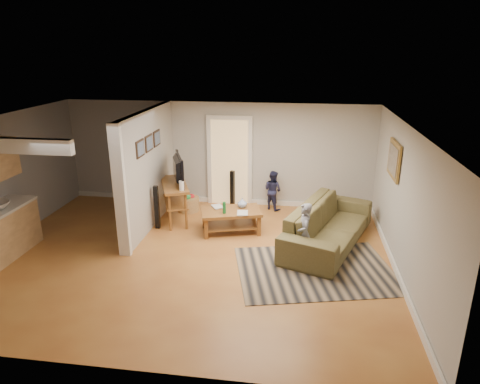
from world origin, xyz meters
The scene contains 11 objects.
ground centered at (0.00, 0.00, 0.00)m, with size 7.50×7.50×0.00m, color #985126.
room_shell centered at (-1.07, 0.43, 1.46)m, with size 7.54×6.02×2.52m.
area_rug centered at (2.34, -0.20, 0.01)m, with size 2.69×1.97×0.01m, color black.
sofa centered at (2.60, 0.92, 0.00)m, with size 2.77×1.08×0.81m, color #403620.
coffee_table centered at (0.61, 1.25, 0.38)m, with size 1.39×1.04×0.73m.
tv_console centered at (-0.73, 1.72, 0.79)m, with size 0.99×1.46×1.18m.
speaker_left centered at (-1.00, 1.20, 0.48)m, with size 0.10×0.10×0.95m, color black.
speaker_right centered at (0.40, 2.70, 0.46)m, with size 0.09×0.09×0.92m, color black.
toy_basket centered at (-0.60, 2.30, 0.19)m, with size 0.51×0.51×0.46m.
child centered at (2.11, 0.10, 0.00)m, with size 0.41×0.27×1.13m, color gray.
toddler centered at (1.38, 2.70, 0.00)m, with size 0.46×0.36×0.96m, color #212344.
Camera 1 is at (1.96, -6.99, 3.74)m, focal length 32.00 mm.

